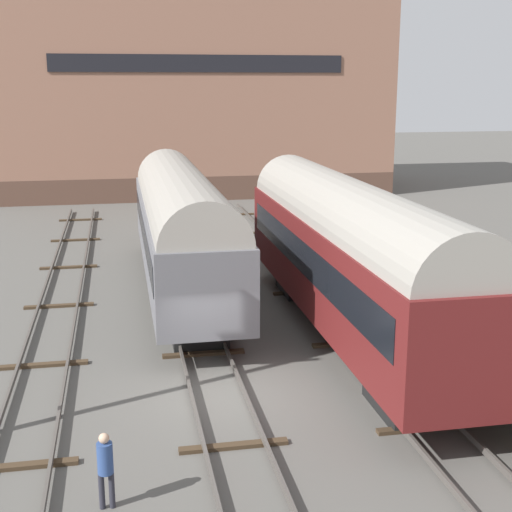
{
  "coord_description": "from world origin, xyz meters",
  "views": [
    {
      "loc": [
        -2.37,
        -18.09,
        8.39
      ],
      "look_at": [
        2.43,
        6.85,
        2.2
      ],
      "focal_mm": 50.0,
      "sensor_mm": 36.0,
      "label": 1
    }
  ],
  "objects_px": {
    "train_car_maroon": "(347,250)",
    "person_worker": "(105,464)",
    "bench": "(506,356)",
    "train_car_grey": "(181,223)"
  },
  "relations": [
    {
      "from": "train_car_grey",
      "to": "bench",
      "type": "bearing_deg",
      "value": -59.33
    },
    {
      "from": "train_car_maroon",
      "to": "train_car_grey",
      "type": "bearing_deg",
      "value": 127.2
    },
    {
      "from": "train_car_maroon",
      "to": "train_car_grey",
      "type": "xyz_separation_m",
      "value": [
        -4.87,
        6.41,
        -0.16
      ]
    },
    {
      "from": "train_car_grey",
      "to": "person_worker",
      "type": "relative_size",
      "value": 10.36
    },
    {
      "from": "bench",
      "to": "train_car_grey",
      "type": "bearing_deg",
      "value": 120.67
    },
    {
      "from": "train_car_maroon",
      "to": "train_car_grey",
      "type": "distance_m",
      "value": 8.05
    },
    {
      "from": "bench",
      "to": "person_worker",
      "type": "bearing_deg",
      "value": -165.38
    },
    {
      "from": "train_car_maroon",
      "to": "person_worker",
      "type": "bearing_deg",
      "value": -132.22
    },
    {
      "from": "train_car_maroon",
      "to": "bench",
      "type": "bearing_deg",
      "value": -67.56
    },
    {
      "from": "train_car_grey",
      "to": "person_worker",
      "type": "height_order",
      "value": "train_car_grey"
    }
  ]
}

